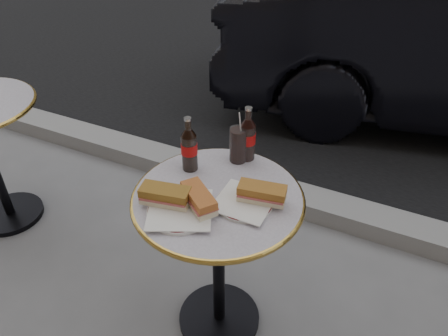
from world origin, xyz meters
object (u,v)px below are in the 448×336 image
at_px(bistro_table, 219,265).
at_px(cola_bottle_right, 248,134).
at_px(cola_glass, 238,145).
at_px(plate_right, 244,203).
at_px(cola_bottle_left, 189,144).
at_px(plate_left, 180,211).

distance_m(bistro_table, cola_bottle_right, 0.55).
distance_m(bistro_table, cola_glass, 0.50).
distance_m(plate_right, cola_bottle_right, 0.30).
bearing_deg(plate_right, cola_bottle_left, 159.20).
height_order(plate_left, cola_bottle_right, cola_bottle_right).
height_order(bistro_table, plate_left, plate_left).
relative_size(plate_left, cola_bottle_right, 0.99).
height_order(plate_right, cola_bottle_left, cola_bottle_left).
xyz_separation_m(plate_left, cola_bottle_right, (0.08, 0.40, 0.11)).
height_order(plate_left, cola_glass, cola_glass).
bearing_deg(cola_bottle_right, cola_glass, -132.80).
bearing_deg(plate_right, bistro_table, 178.19).
relative_size(plate_right, cola_bottle_left, 0.89).
distance_m(plate_right, cola_glass, 0.28).
distance_m(bistro_table, plate_right, 0.39).
height_order(cola_bottle_left, cola_glass, cola_bottle_left).
xyz_separation_m(plate_right, cola_bottle_right, (-0.10, 0.26, 0.11)).
distance_m(plate_left, plate_right, 0.22).
bearing_deg(plate_right, cola_bottle_right, 111.49).
bearing_deg(cola_bottle_left, plate_right, -20.80).
bearing_deg(plate_left, cola_glass, 82.36).
distance_m(plate_left, cola_bottle_right, 0.42).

